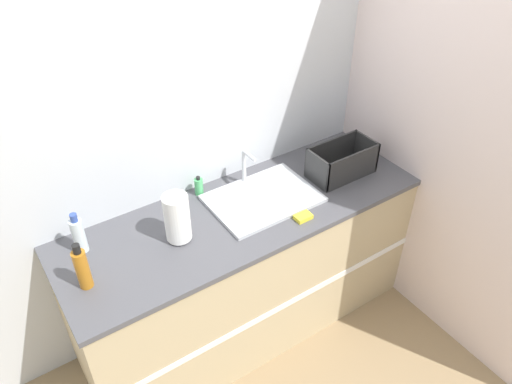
# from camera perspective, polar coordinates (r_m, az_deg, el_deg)

# --- Properties ---
(ground_plane) EXTENTS (12.00, 12.00, 0.00)m
(ground_plane) POSITION_cam_1_polar(r_m,az_deg,el_deg) (3.14, 2.31, -18.33)
(ground_plane) COLOR #937A56
(wall_back) EXTENTS (4.38, 0.06, 2.60)m
(wall_back) POSITION_cam_1_polar(r_m,az_deg,el_deg) (2.69, -5.66, 8.42)
(wall_back) COLOR silver
(wall_back) RESTS_ON ground_plane
(wall_right) EXTENTS (0.06, 2.66, 2.60)m
(wall_right) POSITION_cam_1_polar(r_m,az_deg,el_deg) (3.02, 15.32, 10.63)
(wall_right) COLOR silver
(wall_right) RESTS_ON ground_plane
(counter_cabinet) EXTENTS (2.01, 0.68, 0.91)m
(counter_cabinet) POSITION_cam_1_polar(r_m,az_deg,el_deg) (2.96, -1.23, -8.94)
(counter_cabinet) COLOR tan
(counter_cabinet) RESTS_ON ground_plane
(sink) EXTENTS (0.58, 0.42, 0.23)m
(sink) POSITION_cam_1_polar(r_m,az_deg,el_deg) (2.71, 0.74, -0.59)
(sink) COLOR silver
(sink) RESTS_ON counter_cabinet
(paper_towel_roll) EXTENTS (0.13, 0.13, 0.26)m
(paper_towel_roll) POSITION_cam_1_polar(r_m,az_deg,el_deg) (2.42, -9.00, -2.96)
(paper_towel_roll) COLOR #4C4C51
(paper_towel_roll) RESTS_ON counter_cabinet
(dish_rack) EXTENTS (0.38, 0.20, 0.19)m
(dish_rack) POSITION_cam_1_polar(r_m,az_deg,el_deg) (2.92, 9.75, 3.27)
(dish_rack) COLOR #2D2D2D
(dish_rack) RESTS_ON counter_cabinet
(bottle_clear) EXTENTS (0.06, 0.06, 0.22)m
(bottle_clear) POSITION_cam_1_polar(r_m,az_deg,el_deg) (2.50, -19.62, -4.64)
(bottle_clear) COLOR silver
(bottle_clear) RESTS_ON counter_cabinet
(bottle_amber) EXTENTS (0.06, 0.06, 0.25)m
(bottle_amber) POSITION_cam_1_polar(r_m,az_deg,el_deg) (2.31, -19.26, -8.23)
(bottle_amber) COLOR #B26B19
(bottle_amber) RESTS_ON counter_cabinet
(soap_dispenser) EXTENTS (0.05, 0.05, 0.12)m
(soap_dispenser) POSITION_cam_1_polar(r_m,az_deg,el_deg) (2.75, -6.55, 0.64)
(soap_dispenser) COLOR #4CB266
(soap_dispenser) RESTS_ON counter_cabinet
(sponge) EXTENTS (0.09, 0.06, 0.02)m
(sponge) POSITION_cam_1_polar(r_m,az_deg,el_deg) (2.60, 5.41, -2.85)
(sponge) COLOR yellow
(sponge) RESTS_ON counter_cabinet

